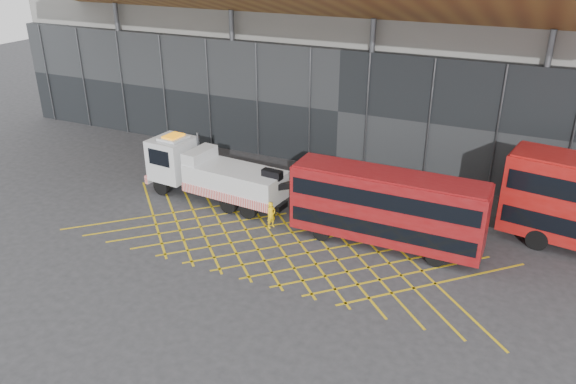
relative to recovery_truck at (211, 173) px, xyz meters
The scene contains 6 objects.
ground_plane 4.80m from the recovery_truck, 48.61° to the right, with size 120.00×120.00×0.00m, color #2D2D30.
road_markings 7.23m from the recovery_truck, 28.63° to the right, with size 23.16×7.16×0.01m.
construction_building 17.40m from the recovery_truck, 71.98° to the left, with size 55.00×23.97×18.00m.
recovery_truck is the anchor object (origin of this frame).
bus_towed 11.01m from the recovery_truck, ahead, with size 9.76×2.32×3.96m.
worker 5.26m from the recovery_truck, 19.25° to the right, with size 0.54×0.36×1.49m, color yellow.
Camera 1 is at (14.37, -22.46, 14.54)m, focal length 35.00 mm.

